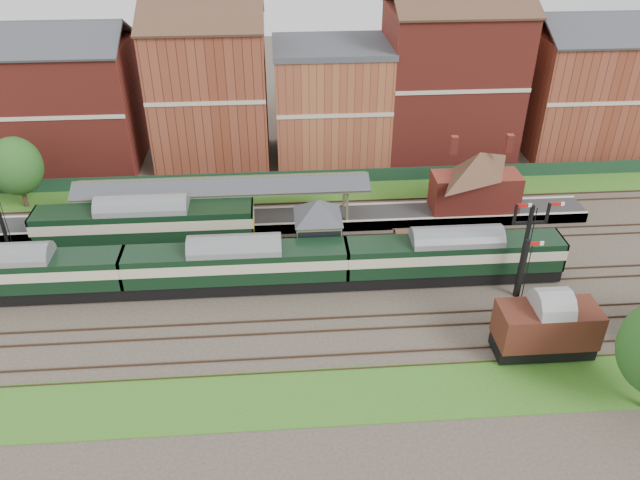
{
  "coord_description": "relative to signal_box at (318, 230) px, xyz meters",
  "views": [
    {
      "loc": [
        -6.06,
        -40.25,
        29.41
      ],
      "look_at": [
        -2.92,
        2.0,
        3.0
      ],
      "focal_mm": 35.0,
      "sensor_mm": 36.0,
      "label": 1
    }
  ],
  "objects": [
    {
      "name": "town_backdrop",
      "position": [
        2.82,
        21.75,
        3.81
      ],
      "size": [
        69.0,
        10.0,
        16.0
      ],
      "color": "maroon",
      "rests_on": "ground"
    },
    {
      "name": "canopy",
      "position": [
        -8.0,
        6.5,
        1.39
      ],
      "size": [
        26.0,
        3.89,
        4.08
      ],
      "color": "brown",
      "rests_on": "platform"
    },
    {
      "name": "semaphore_bracket",
      "position": [
        15.04,
        -5.75,
        1.44
      ],
      "size": [
        3.6,
        0.25,
        8.18
      ],
      "color": "black",
      "rests_on": "ground"
    },
    {
      "name": "platform",
      "position": [
        -2.0,
        6.5,
        -2.69
      ],
      "size": [
        55.0,
        3.4,
        1.0
      ],
      "primitive_type": "cube",
      "color": "#2D2D2D",
      "rests_on": "ground"
    },
    {
      "name": "dmu_train",
      "position": [
        -6.58,
        -3.25,
        -0.87
      ],
      "size": [
        51.47,
        2.71,
        3.95
      ],
      "color": "black",
      "rests_on": "ground"
    },
    {
      "name": "tree_back",
      "position": [
        -27.64,
        11.83,
        1.14
      ],
      "size": [
        4.9,
        4.9,
        7.16
      ],
      "color": "#382619",
      "rests_on": "ground"
    },
    {
      "name": "brick_hut",
      "position": [
        8.0,
        0.0,
        -2.0
      ],
      "size": [
        3.2,
        2.64,
        2.94
      ],
      "color": "brown",
      "rests_on": "ground"
    },
    {
      "name": "grass_front",
      "position": [
        3.0,
        -15.25,
        -3.16
      ],
      "size": [
        90.0,
        5.0,
        0.06
      ],
      "primitive_type": "cube",
      "color": "#2D6619",
      "rests_on": "ground"
    },
    {
      "name": "signal_box",
      "position": [
        0.0,
        0.0,
        0.0
      ],
      "size": [
        5.4,
        5.4,
        6.0
      ],
      "color": "#637A56",
      "rests_on": "ground"
    },
    {
      "name": "goods_van_a",
      "position": [
        14.55,
        -12.25,
        -0.91
      ],
      "size": [
        6.66,
        2.89,
        4.04
      ],
      "color": "black",
      "rests_on": "ground"
    },
    {
      "name": "station_building",
      "position": [
        15.0,
        6.5,
        0.76
      ],
      "size": [
        8.1,
        8.1,
        5.9
      ],
      "color": "maroon",
      "rests_on": "platform"
    },
    {
      "name": "platform_railcar",
      "position": [
        -14.54,
        3.25,
        -0.71
      ],
      "size": [
        18.46,
        2.91,
        4.25
      ],
      "color": "black",
      "rests_on": "ground"
    },
    {
      "name": "fence",
      "position": [
        3.0,
        14.75,
        -2.44
      ],
      "size": [
        90.0,
        0.12,
        1.5
      ],
      "primitive_type": "cube",
      "color": "#193823",
      "rests_on": "ground"
    },
    {
      "name": "grass_back",
      "position": [
        3.0,
        12.75,
        -3.16
      ],
      "size": [
        90.0,
        4.5,
        0.06
      ],
      "primitive_type": "cube",
      "color": "#2D6619",
      "rests_on": "ground"
    },
    {
      "name": "semaphore_siding",
      "position": [
        13.02,
        -10.25,
        0.96
      ],
      "size": [
        1.23,
        0.25,
        8.0
      ],
      "color": "black",
      "rests_on": "ground"
    },
    {
      "name": "ground",
      "position": [
        3.0,
        -3.25,
        -3.19
      ],
      "size": [
        160.0,
        160.0,
        0.0
      ],
      "primitive_type": "plane",
      "color": "#473D33",
      "rests_on": "ground"
    }
  ]
}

